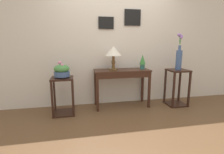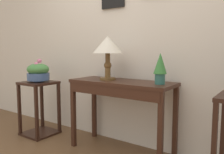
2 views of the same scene
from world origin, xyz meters
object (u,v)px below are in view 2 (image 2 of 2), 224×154
(console_table, at_px, (120,92))
(planter_bowl_wide_left, at_px, (38,72))
(pedestal_stand_left, at_px, (39,108))
(table_lamp, at_px, (108,47))
(potted_plant_on_console, at_px, (160,67))

(console_table, bearing_deg, planter_bowl_wide_left, -173.25)
(pedestal_stand_left, xyz_separation_m, planter_bowl_wide_left, (-0.00, 0.00, 0.48))
(console_table, distance_m, planter_bowl_wide_left, 1.19)
(pedestal_stand_left, bearing_deg, console_table, 6.76)
(table_lamp, bearing_deg, console_table, -7.61)
(table_lamp, distance_m, planter_bowl_wide_left, 1.05)
(table_lamp, height_order, pedestal_stand_left, table_lamp)
(table_lamp, bearing_deg, pedestal_stand_left, -170.69)
(table_lamp, relative_size, pedestal_stand_left, 0.67)
(console_table, distance_m, table_lamp, 0.50)
(planter_bowl_wide_left, bearing_deg, table_lamp, 9.29)
(table_lamp, xyz_separation_m, pedestal_stand_left, (-0.99, -0.16, -0.79))
(console_table, distance_m, pedestal_stand_left, 1.22)
(table_lamp, height_order, potted_plant_on_console, table_lamp)
(console_table, height_order, table_lamp, table_lamp)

